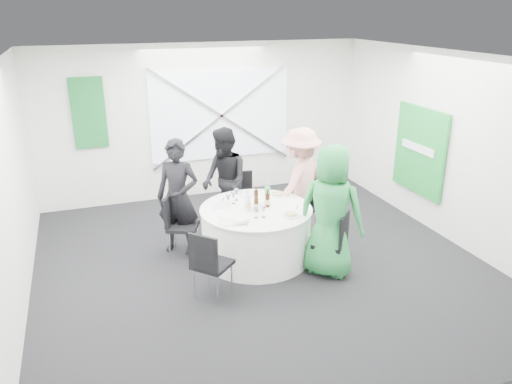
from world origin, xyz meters
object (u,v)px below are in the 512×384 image
object	(u,v)px
chair_front_left	(209,261)
chair_back	(242,195)
chair_front_right	(335,239)
clear_water_bottle	(248,203)
person_man_back_left	(178,197)
person_woman_green	(331,211)
person_man_back	(225,181)
green_water_bottle	(267,196)
banquet_table	(256,233)
chair_back_right	(303,202)
person_woman_pink	(300,183)
chair_back_left	(177,221)

from	to	relation	value
chair_front_left	chair_back	bearing A→B (deg)	-71.23
chair_front_right	clear_water_bottle	xyz separation A→B (m)	(-0.97, 0.72, 0.37)
person_man_back_left	person_woman_green	bearing A→B (deg)	-6.12
person_man_back	green_water_bottle	size ratio (longest dim) A/B	5.19
chair_front_right	green_water_bottle	world-z (taller)	green_water_bottle
banquet_table	chair_back	size ratio (longest dim) A/B	1.74
person_man_back	green_water_bottle	xyz separation A→B (m)	(0.35, -0.95, 0.05)
green_water_bottle	person_man_back_left	bearing A→B (deg)	156.89
chair_back_right	person_woman_pink	size ratio (longest dim) A/B	0.55
person_man_back_left	person_woman_green	xyz separation A→B (m)	(1.74, -1.31, 0.05)
chair_back	person_woman_pink	bearing A→B (deg)	-30.63
chair_back	chair_back_left	bearing A→B (deg)	-142.73
person_man_back_left	person_woman_green	distance (m)	2.18
chair_back	green_water_bottle	size ratio (longest dim) A/B	2.78
person_woman_pink	clear_water_bottle	distance (m)	1.20
chair_front_left	banquet_table	bearing A→B (deg)	-90.00
person_man_back	green_water_bottle	world-z (taller)	person_man_back
banquet_table	chair_back_left	xyz separation A→B (m)	(-1.02, 0.47, 0.15)
banquet_table	chair_front_left	world-z (taller)	chair_front_left
chair_front_left	person_man_back	size ratio (longest dim) A/B	0.54
chair_back	person_man_back	size ratio (longest dim) A/B	0.54
chair_back_left	chair_back_right	world-z (taller)	chair_back_right
person_man_back	person_woman_pink	xyz separation A→B (m)	(1.06, -0.49, 0.02)
person_man_back	chair_front_left	bearing A→B (deg)	-30.24
banquet_table	person_woman_green	bearing A→B (deg)	-43.45
person_woman_pink	green_water_bottle	bearing A→B (deg)	2.16
chair_back_left	person_woman_pink	bearing A→B (deg)	-63.31
chair_back_right	chair_front_right	bearing A→B (deg)	-31.89
chair_back_left	chair_front_left	world-z (taller)	chair_front_left
person_man_back_left	chair_back	bearing A→B (deg)	56.98
chair_back_left	chair_front_left	xyz separation A→B (m)	(0.12, -1.31, 0.00)
chair_front_right	person_woman_green	bearing A→B (deg)	-85.49
chair_back_right	chair_front_right	size ratio (longest dim) A/B	1.07
banquet_table	person_woman_green	xyz separation A→B (m)	(0.77, -0.73, 0.51)
chair_front_left	chair_back_right	bearing A→B (deg)	-97.37
person_woman_pink	green_water_bottle	world-z (taller)	person_woman_pink
chair_front_left	person_man_back	world-z (taller)	person_man_back
chair_back_right	person_man_back_left	bearing A→B (deg)	-119.96
chair_back	person_woman_pink	world-z (taller)	person_woman_pink
chair_back	green_water_bottle	world-z (taller)	green_water_bottle
banquet_table	person_man_back_left	world-z (taller)	person_man_back_left
chair_front_left	person_woman_pink	xyz separation A→B (m)	(1.81, 1.37, 0.32)
banquet_table	person_man_back	xyz separation A→B (m)	(-0.15, 1.03, 0.45)
chair_back	person_man_back_left	size ratio (longest dim) A/B	0.53
person_woman_green	clear_water_bottle	world-z (taller)	person_woman_green
banquet_table	person_woman_pink	xyz separation A→B (m)	(0.91, 0.54, 0.47)
banquet_table	chair_front_right	size ratio (longest dim) A/B	1.79
chair_front_left	clear_water_bottle	world-z (taller)	clear_water_bottle
chair_front_right	clear_water_bottle	distance (m)	1.27
chair_back_left	person_woman_pink	xyz separation A→B (m)	(1.93, 0.06, 0.33)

